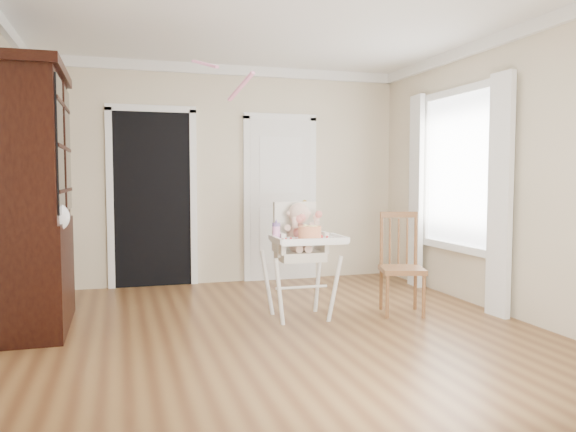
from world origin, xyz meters
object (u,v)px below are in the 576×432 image
object	(u,v)px
dining_chair	(401,266)
cake	(310,233)
high_chair	(300,245)
sippy_cup	(276,230)
china_cabinet	(35,199)

from	to	relation	value
dining_chair	cake	bearing A→B (deg)	-152.88
high_chair	sippy_cup	world-z (taller)	high_chair
sippy_cup	dining_chair	distance (m)	1.33
sippy_cup	china_cabinet	bearing A→B (deg)	167.94
high_chair	dining_chair	xyz separation A→B (m)	(1.01, -0.09, -0.23)
high_chair	cake	xyz separation A→B (m)	(-0.00, -0.28, 0.15)
high_chair	sippy_cup	size ratio (longest dim) A/B	6.22
cake	dining_chair	world-z (taller)	dining_chair
cake	sippy_cup	size ratio (longest dim) A/B	1.47
high_chair	dining_chair	world-z (taller)	high_chair
sippy_cup	dining_chair	bearing A→B (deg)	1.23
china_cabinet	dining_chair	distance (m)	3.41
cake	china_cabinet	size ratio (longest dim) A/B	0.12
cake	dining_chair	xyz separation A→B (m)	(1.01, 0.19, -0.38)
high_chair	dining_chair	bearing A→B (deg)	-3.77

